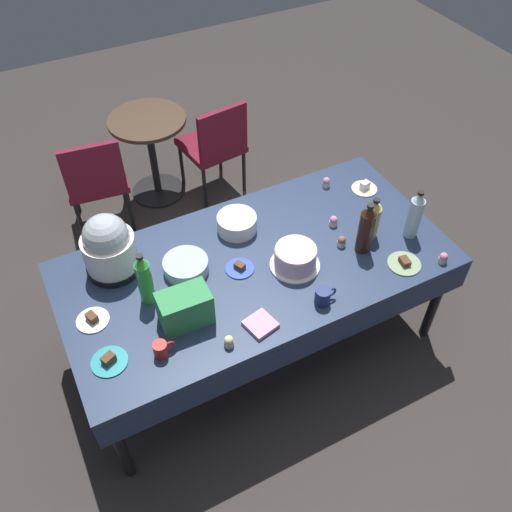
{
  "coord_description": "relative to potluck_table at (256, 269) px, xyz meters",
  "views": [
    {
      "loc": [
        -0.95,
        -1.85,
        3.0
      ],
      "look_at": [
        0.0,
        0.0,
        0.8
      ],
      "focal_mm": 38.1,
      "sensor_mm": 36.0,
      "label": 1
    }
  ],
  "objects": [
    {
      "name": "dessert_plate_sage",
      "position": [
        0.73,
        -0.39,
        0.07
      ],
      "size": [
        0.19,
        0.19,
        0.04
      ],
      "color": "#8CA87F",
      "rests_on": "potluck_table"
    },
    {
      "name": "ground",
      "position": [
        0.0,
        0.0,
        -0.69
      ],
      "size": [
        9.0,
        9.0,
        0.0
      ],
      "primitive_type": "plane",
      "color": "#383330"
    },
    {
      "name": "paper_napkin_stack",
      "position": [
        -0.18,
        -0.4,
        0.07
      ],
      "size": [
        0.17,
        0.17,
        0.02
      ],
      "primitive_type": "cube",
      "rotation": [
        0.0,
        0.0,
        0.23
      ],
      "color": "pink",
      "rests_on": "potluck_table"
    },
    {
      "name": "cupcake_mint",
      "position": [
        0.85,
        0.03,
        0.09
      ],
      "size": [
        0.05,
        0.05,
        0.07
      ],
      "color": "beige",
      "rests_on": "potluck_table"
    },
    {
      "name": "dessert_plate_cream",
      "position": [
        0.91,
        0.25,
        0.08
      ],
      "size": [
        0.17,
        0.17,
        0.06
      ],
      "color": "beige",
      "rests_on": "potluck_table"
    },
    {
      "name": "dessert_plate_cobalt",
      "position": [
        -0.1,
        -0.01,
        0.07
      ],
      "size": [
        0.16,
        0.16,
        0.04
      ],
      "color": "#2D4CB2",
      "rests_on": "potluck_table"
    },
    {
      "name": "maroon_chair_right",
      "position": [
        0.41,
        1.5,
        -0.2
      ],
      "size": [
        0.49,
        0.49,
        0.85
      ],
      "color": "maroon",
      "rests_on": "ground"
    },
    {
      "name": "soda_bottle_ginger_ale",
      "position": [
        0.7,
        -0.11,
        0.19
      ],
      "size": [
        0.08,
        0.08,
        0.28
      ],
      "color": "gold",
      "rests_on": "potluck_table"
    },
    {
      "name": "cupcake_vanilla",
      "position": [
        0.71,
        0.39,
        0.09
      ],
      "size": [
        0.05,
        0.05,
        0.07
      ],
      "color": "beige",
      "rests_on": "potluck_table"
    },
    {
      "name": "frosted_layer_cake",
      "position": [
        0.18,
        -0.12,
        0.13
      ],
      "size": [
        0.28,
        0.28,
        0.13
      ],
      "color": "silver",
      "rests_on": "potluck_table"
    },
    {
      "name": "coffee_mug_navy",
      "position": [
        0.18,
        -0.41,
        0.11
      ],
      "size": [
        0.13,
        0.08,
        0.1
      ],
      "color": "navy",
      "rests_on": "potluck_table"
    },
    {
      "name": "cupcake_rose",
      "position": [
        -0.37,
        -0.44,
        0.09
      ],
      "size": [
        0.05,
        0.05,
        0.07
      ],
      "color": "beige",
      "rests_on": "potluck_table"
    },
    {
      "name": "round_cafe_table",
      "position": [
        -0.05,
        1.73,
        -0.19
      ],
      "size": [
        0.6,
        0.6,
        0.72
      ],
      "color": "#473323",
      "rests_on": "ground"
    },
    {
      "name": "soda_bottle_lime_soda",
      "position": [
        -0.63,
        0.02,
        0.22
      ],
      "size": [
        0.08,
        0.08,
        0.34
      ],
      "color": "green",
      "rests_on": "potluck_table"
    },
    {
      "name": "potluck_table",
      "position": [
        0.0,
        0.0,
        0.0
      ],
      "size": [
        2.2,
        1.1,
        0.75
      ],
      "color": "navy",
      "rests_on": "ground"
    },
    {
      "name": "coffee_mug_red",
      "position": [
        -0.69,
        -0.34,
        0.11
      ],
      "size": [
        0.11,
        0.07,
        0.09
      ],
      "color": "#B2231E",
      "rests_on": "potluck_table"
    },
    {
      "name": "ceramic_snack_bowl",
      "position": [
        0.02,
        0.29,
        0.11
      ],
      "size": [
        0.24,
        0.24,
        0.1
      ],
      "primitive_type": "cylinder",
      "color": "silver",
      "rests_on": "potluck_table"
    },
    {
      "name": "soda_bottle_water",
      "position": [
        0.91,
        -0.22,
        0.21
      ],
      "size": [
        0.08,
        0.08,
        0.33
      ],
      "color": "silver",
      "rests_on": "potluck_table"
    },
    {
      "name": "dessert_plate_white",
      "position": [
        -0.93,
        0.02,
        0.07
      ],
      "size": [
        0.17,
        0.17,
        0.05
      ],
      "color": "white",
      "rests_on": "potluck_table"
    },
    {
      "name": "cupcake_lemon",
      "position": [
        0.5,
        -0.11,
        0.09
      ],
      "size": [
        0.05,
        0.05,
        0.07
      ],
      "color": "beige",
      "rests_on": "potluck_table"
    },
    {
      "name": "cupcake_berry",
      "position": [
        0.55,
        0.06,
        0.09
      ],
      "size": [
        0.05,
        0.05,
        0.07
      ],
      "color": "beige",
      "rests_on": "potluck_table"
    },
    {
      "name": "soda_carton",
      "position": [
        -0.5,
        -0.2,
        0.16
      ],
      "size": [
        0.27,
        0.17,
        0.2
      ],
      "primitive_type": "cube",
      "rotation": [
        0.0,
        0.0,
        -0.04
      ],
      "color": "#338C4C",
      "rests_on": "potluck_table"
    },
    {
      "name": "cupcake_cocoa",
      "position": [
        0.93,
        -0.48,
        0.09
      ],
      "size": [
        0.05,
        0.05,
        0.07
      ],
      "color": "beige",
      "rests_on": "potluck_table"
    },
    {
      "name": "soda_bottle_cola",
      "position": [
        0.59,
        -0.19,
        0.22
      ],
      "size": [
        0.09,
        0.09,
        0.34
      ],
      "color": "#33190F",
      "rests_on": "potluck_table"
    },
    {
      "name": "slow_cooker",
      "position": [
        -0.72,
        0.32,
        0.24
      ],
      "size": [
        0.3,
        0.3,
        0.37
      ],
      "color": "black",
      "rests_on": "potluck_table"
    },
    {
      "name": "glass_salad_bowl",
      "position": [
        -0.37,
        0.12,
        0.1
      ],
      "size": [
        0.25,
        0.25,
        0.07
      ],
      "primitive_type": "cylinder",
      "color": "#B2C6BC",
      "rests_on": "potluck_table"
    },
    {
      "name": "maroon_chair_left",
      "position": [
        -0.56,
        1.5,
        -0.2
      ],
      "size": [
        0.49,
        0.49,
        0.85
      ],
      "color": "maroon",
      "rests_on": "ground"
    },
    {
      "name": "dessert_plate_teal",
      "position": [
        -0.93,
        -0.26,
        0.07
      ],
      "size": [
        0.18,
        0.18,
        0.05
      ],
      "color": "teal",
      "rests_on": "potluck_table"
    }
  ]
}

